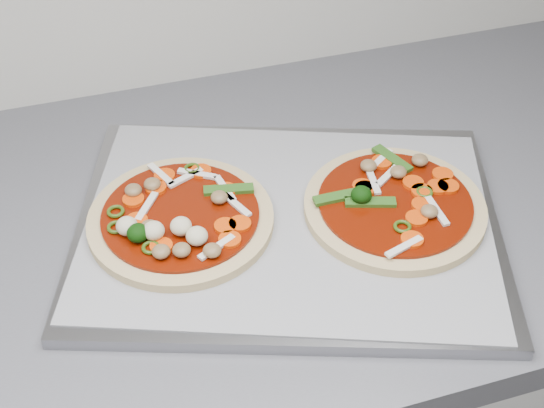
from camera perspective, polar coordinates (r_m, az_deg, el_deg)
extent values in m
cube|color=silver|center=(1.36, 13.36, -12.18)|extent=(3.60, 0.60, 0.86)
cube|color=#58585E|center=(1.04, 17.24, 2.55)|extent=(3.60, 0.60, 0.04)
cube|color=gray|center=(0.87, 1.22, -1.60)|extent=(0.57, 0.49, 0.02)
cube|color=gray|center=(0.87, 1.23, -1.18)|extent=(0.55, 0.47, 0.00)
cylinder|color=tan|center=(0.86, -6.88, -1.17)|extent=(0.23, 0.23, 0.01)
cylinder|color=#6D1604|center=(0.86, -6.92, -0.80)|extent=(0.19, 0.19, 0.00)
cube|color=white|center=(0.90, -6.54, 1.97)|extent=(0.05, 0.03, 0.00)
torus|color=#304B10|center=(0.87, -11.69, -0.55)|extent=(0.03, 0.03, 0.00)
cylinder|color=#FF4708|center=(0.88, -10.40, 0.34)|extent=(0.04, 0.04, 0.00)
cube|color=white|center=(0.88, -3.57, 1.17)|extent=(0.02, 0.05, 0.00)
ellipsoid|color=brown|center=(0.80, -4.54, -3.50)|extent=(0.03, 0.03, 0.01)
cylinder|color=#FF4708|center=(0.90, -8.09, 2.12)|extent=(0.03, 0.03, 0.00)
ellipsoid|color=brown|center=(0.81, -8.35, -3.56)|extent=(0.03, 0.03, 0.01)
torus|color=#304B10|center=(0.85, -11.67, -1.72)|extent=(0.02, 0.02, 0.00)
cylinder|color=#FF4708|center=(0.85, -10.16, -1.24)|extent=(0.03, 0.03, 0.00)
cylinder|color=#FF4708|center=(0.82, -8.33, -3.17)|extent=(0.03, 0.03, 0.00)
ellipsoid|color=#0E3208|center=(0.82, -10.08, -2.16)|extent=(0.03, 0.03, 0.02)
torus|color=#304B10|center=(0.82, -9.11, -3.25)|extent=(0.03, 0.03, 0.00)
ellipsoid|color=brown|center=(0.80, -6.82, -3.45)|extent=(0.02, 0.02, 0.01)
ellipsoid|color=beige|center=(0.81, -5.68, -2.42)|extent=(0.03, 0.03, 0.02)
cylinder|color=#FF4708|center=(0.83, -2.42, -1.49)|extent=(0.03, 0.03, 0.00)
cube|color=white|center=(0.91, -8.36, 2.21)|extent=(0.03, 0.05, 0.00)
cube|color=white|center=(0.81, -4.19, -3.27)|extent=(0.05, 0.03, 0.00)
cylinder|color=#FF4708|center=(0.90, -5.38, 2.47)|extent=(0.03, 0.03, 0.00)
ellipsoid|color=beige|center=(0.82, -6.87, -1.67)|extent=(0.03, 0.03, 0.02)
ellipsoid|color=beige|center=(0.83, -10.87, -1.64)|extent=(0.03, 0.03, 0.02)
ellipsoid|color=brown|center=(0.88, -10.40, 1.03)|extent=(0.03, 0.03, 0.01)
cylinder|color=#FF4708|center=(0.83, -3.54, -1.66)|extent=(0.03, 0.03, 0.00)
cylinder|color=#FF4708|center=(0.89, -8.75, 1.22)|extent=(0.03, 0.03, 0.00)
ellipsoid|color=beige|center=(0.82, -8.90, -2.00)|extent=(0.03, 0.03, 0.02)
cylinder|color=#FF4708|center=(0.88, -3.51, 1.06)|extent=(0.04, 0.04, 0.00)
ellipsoid|color=brown|center=(0.89, -9.01, 1.48)|extent=(0.02, 0.02, 0.01)
torus|color=#304B10|center=(0.91, -6.04, 2.67)|extent=(0.02, 0.02, 0.00)
cylinder|color=#FF4708|center=(0.82, -3.20, -2.69)|extent=(0.03, 0.03, 0.00)
cube|color=white|center=(0.86, -2.72, -0.05)|extent=(0.03, 0.05, 0.00)
cube|color=white|center=(0.90, -5.65, 2.26)|extent=(0.04, 0.03, 0.00)
ellipsoid|color=brown|center=(0.83, -9.23, -1.72)|extent=(0.02, 0.02, 0.01)
ellipsoid|color=brown|center=(0.86, -4.00, 0.51)|extent=(0.03, 0.03, 0.01)
cube|color=#2F6218|center=(0.88, -3.28, 1.10)|extent=(0.06, 0.03, 0.00)
cube|color=white|center=(0.86, -9.41, -0.19)|extent=(0.03, 0.04, 0.00)
cylinder|color=tan|center=(0.88, 9.21, -0.25)|extent=(0.23, 0.23, 0.01)
cylinder|color=#6D1604|center=(0.88, 9.26, 0.12)|extent=(0.19, 0.19, 0.00)
cube|color=#2F6218|center=(0.87, 7.42, 0.14)|extent=(0.06, 0.03, 0.00)
ellipsoid|color=brown|center=(0.86, 11.77, -0.54)|extent=(0.02, 0.02, 0.01)
cube|color=white|center=(0.93, 8.15, 3.29)|extent=(0.04, 0.03, 0.00)
ellipsoid|color=#0E3208|center=(0.86, 6.75, 0.70)|extent=(0.03, 0.03, 0.02)
cube|color=white|center=(0.89, 7.60, 1.76)|extent=(0.02, 0.05, 0.00)
cylinder|color=#FF4708|center=(0.89, 11.22, 0.95)|extent=(0.03, 0.03, 0.00)
cylinder|color=#FF4708|center=(0.90, 13.13, 1.32)|extent=(0.03, 0.03, 0.00)
cylinder|color=#FF4708|center=(0.86, 10.83, -1.07)|extent=(0.03, 0.03, 0.00)
cylinder|color=#FF4708|center=(0.83, 10.50, -2.65)|extent=(0.03, 0.03, 0.00)
ellipsoid|color=brown|center=(0.93, 11.07, 3.27)|extent=(0.03, 0.03, 0.01)
cube|color=#2F6218|center=(0.87, 4.99, 0.55)|extent=(0.06, 0.01, 0.00)
cube|color=white|center=(0.87, 12.32, -0.52)|extent=(0.01, 0.05, 0.00)
torus|color=#304B10|center=(0.89, 11.40, 0.86)|extent=(0.02, 0.02, 0.00)
cube|color=white|center=(0.82, 9.92, -3.19)|extent=(0.05, 0.02, 0.00)
cylinder|color=#FF4708|center=(0.90, 12.37, 1.28)|extent=(0.03, 0.03, 0.00)
cylinder|color=#FF4708|center=(0.89, 6.85, 1.33)|extent=(0.03, 0.03, 0.00)
cylinder|color=#FF4708|center=(0.88, 7.05, 1.16)|extent=(0.03, 0.03, 0.00)
ellipsoid|color=brown|center=(0.91, 7.28, 2.88)|extent=(0.03, 0.03, 0.01)
torus|color=#304B10|center=(0.84, 9.79, -1.69)|extent=(0.02, 0.02, 0.00)
cylinder|color=#FF4708|center=(0.92, 12.72, 2.18)|extent=(0.03, 0.03, 0.00)
cube|color=white|center=(0.91, 8.78, 2.21)|extent=(0.04, 0.03, 0.00)
cube|color=#2F6218|center=(0.93, 9.04, 3.37)|extent=(0.03, 0.06, 0.00)
cylinder|color=#FF4708|center=(0.90, 10.58, 1.58)|extent=(0.03, 0.03, 0.00)
cylinder|color=#FF4708|center=(0.87, 11.25, -0.06)|extent=(0.03, 0.03, 0.00)
cylinder|color=#FF4708|center=(0.92, 8.26, 3.15)|extent=(0.03, 0.03, 0.00)
ellipsoid|color=brown|center=(0.91, 9.50, 2.40)|extent=(0.03, 0.03, 0.01)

